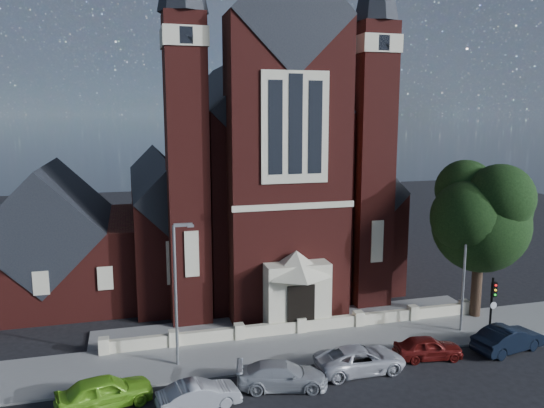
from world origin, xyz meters
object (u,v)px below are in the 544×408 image
Objects in this scene: street_lamp_left at (177,287)px; car_silver_a at (199,395)px; car_navy at (508,339)px; street_lamp_right at (466,263)px; car_silver_b at (282,375)px; car_white_suv at (360,359)px; parish_hall at (52,246)px; car_dark_red at (428,348)px; car_lime_van at (105,392)px; church at (245,177)px; traffic_signal at (492,300)px; street_tree at (485,219)px.

car_silver_a is (0.49, -4.56, -3.95)m from street_lamp_left.
street_lamp_right is at bearing 3.99° from car_navy.
car_silver_b is 4.63m from car_white_suv.
parish_hall is 1.51× the size of street_lamp_right.
car_dark_red is (13.34, 1.76, 0.01)m from car_silver_a.
parish_hall reaches higher than car_navy.
car_lime_van reaches higher than car_silver_b.
parish_hall reaches higher than car_silver_b.
traffic_signal is at bearing -61.80° from church.
street_tree is 20.71m from street_lamp_left.
car_silver_b is 9.03m from car_dark_red.
parish_hall is 18.08m from car_lime_van.
car_silver_b is at bearing -107.04° from car_lime_van.
parish_hall is 22.24m from car_silver_b.
street_lamp_left and street_lamp_right have the same top height.
parish_hall reaches higher than car_dark_red.
street_lamp_right is at bearing -28.22° from parish_hall.
car_white_suv is at bearing -89.93° from car_silver_a.
car_silver_a is (-18.41, -2.99, -1.93)m from traffic_signal.
car_silver_a is at bearing 113.17° from car_silver_b.
traffic_signal is 9.78m from car_white_suv.
car_dark_red is at bearing -74.77° from church.
car_lime_van is 1.16× the size of car_dark_red.
parish_hall is at bearing 60.56° from car_dark_red.
street_lamp_right is 9.92m from car_white_suv.
street_lamp_right is at bearing -48.12° from car_dark_red.
car_lime_van reaches higher than car_silver_a.
street_tree is 1.32× the size of street_lamp_right.
car_lime_van is at bearing -76.11° from parish_hall.
street_lamp_left is 1.76× the size of car_navy.
parish_hall is 2.45× the size of car_white_suv.
parish_hall is at bearing 48.99° from car_silver_b.
street_tree is 3.84m from street_lamp_right.
car_dark_red is at bearing -102.18° from car_lime_van.
car_silver_b is at bearing 80.42° from car_navy.
car_white_suv is at bearing -44.41° from parish_hall.
car_silver_b reaches higher than car_silver_a.
street_lamp_left is at bearing 70.84° from car_white_suv.
parish_hall is at bearing 45.05° from car_white_suv.
car_silver_a is at bearing -165.40° from street_lamp_right.
parish_hall is at bearing 45.47° from car_navy.
street_tree reaches higher than car_silver_b.
church is 3.26× the size of street_tree.
car_silver_b is 14.07m from car_navy.
car_lime_van is (-11.73, -22.20, -7.42)m from church.
car_silver_a is 18.47m from car_navy.
street_tree is at bearing -66.66° from car_white_suv.
car_lime_van is (-3.82, -3.26, -3.83)m from street_lamp_left.
street_lamp_left is at bearing -63.20° from car_lime_van.
car_silver_b is at bearing -88.40° from car_silver_a.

